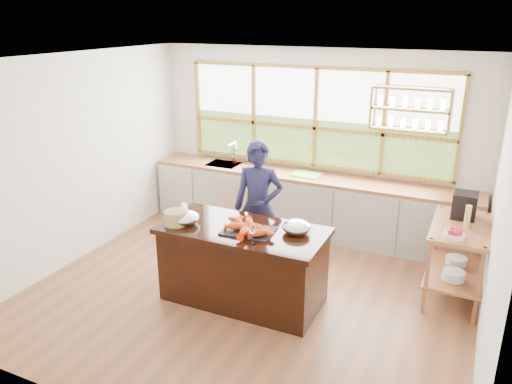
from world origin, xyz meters
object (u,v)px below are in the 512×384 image
Objects in this scene: island at (243,264)px; wicker_basket at (175,218)px; cook at (258,207)px; espresso_machine at (465,205)px.

island is 0.93m from wicker_basket.
wicker_basket is (-0.73, -0.22, 0.53)m from island.
island is 1.09× the size of cook.
espresso_machine is (2.36, 0.59, 0.20)m from cook.
espresso_machine is at bearing 31.98° from island.
wicker_basket is at bearing -134.36° from cook.
cook is 1.15m from wicker_basket.
cook is 2.44m from espresso_machine.
espresso_machine reaches higher than wicker_basket.
cook is at bearing 102.18° from island.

